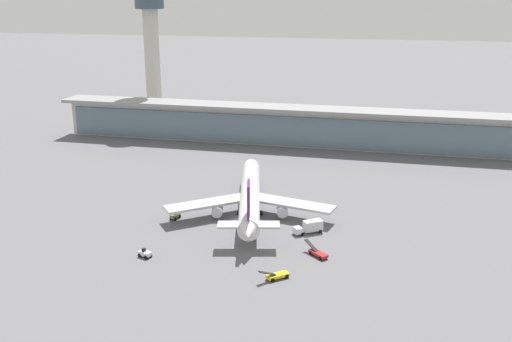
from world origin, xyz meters
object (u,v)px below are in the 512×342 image
service_truck_by_tail_white (310,226)px  safety_cone_alpha (254,240)px  control_tower (152,48)px  airliner_on_stand (250,196)px  service_truck_near_nose_yellow (277,275)px  service_truck_under_wing_olive (175,216)px  service_truck_on_taxiway_red (318,253)px  service_truck_mid_apron_white (145,254)px

service_truck_by_tail_white → safety_cone_alpha: 14.59m
service_truck_by_tail_white → control_tower: (-80.95, 97.75, 32.41)m
airliner_on_stand → service_truck_by_tail_white: size_ratio=7.88×
service_truck_near_nose_yellow → service_truck_by_tail_white: size_ratio=0.83×
service_truck_under_wing_olive → service_truck_by_tail_white: 35.50m
service_truck_near_nose_yellow → service_truck_on_taxiway_red: bearing=61.0°
service_truck_under_wing_olive → service_truck_by_tail_white: size_ratio=0.43×
service_truck_near_nose_yellow → control_tower: bearing=122.3°
service_truck_under_wing_olive → service_truck_by_tail_white: service_truck_by_tail_white is taller
service_truck_under_wing_olive → control_tower: (-45.48, 96.73, 33.23)m
airliner_on_stand → safety_cone_alpha: size_ratio=82.54×
airliner_on_stand → service_truck_mid_apron_white: 35.55m
service_truck_under_wing_olive → service_truck_mid_apron_white: (1.42, -22.73, 0.00)m
control_tower → service_truck_on_taxiway_red: bearing=-52.6°
service_truck_near_nose_yellow → service_truck_under_wing_olive: bearing=140.9°
service_truck_near_nose_yellow → control_tower: size_ratio=0.10×
airliner_on_stand → control_tower: 112.62m
safety_cone_alpha → service_truck_under_wing_olive: bearing=159.2°
service_truck_mid_apron_white → service_truck_on_taxiway_red: 38.64m
service_truck_by_tail_white → control_tower: bearing=129.6°
service_truck_near_nose_yellow → service_truck_under_wing_olive: 41.30m
service_truck_near_nose_yellow → service_truck_mid_apron_white: size_ratio=1.85×
airliner_on_stand → service_truck_on_taxiway_red: size_ratio=9.58×
service_truck_by_tail_white → service_truck_on_taxiway_red: 13.04m
service_truck_near_nose_yellow → service_truck_by_tail_white: bearing=82.2°
control_tower → airliner_on_stand: bearing=-54.3°
service_truck_mid_apron_white → service_truck_on_taxiway_red: bearing=13.7°
service_truck_by_tail_white → service_truck_on_taxiway_red: bearing=-74.5°
airliner_on_stand → control_tower: bearing=125.7°
service_truck_under_wing_olive → service_truck_on_taxiway_red: bearing=-19.2°
airliner_on_stand → service_truck_under_wing_olive: bearing=-154.9°
service_truck_on_taxiway_red → service_truck_by_tail_white: bearing=105.5°
service_truck_near_nose_yellow → service_truck_on_taxiway_red: 14.24m
airliner_on_stand → service_truck_on_taxiway_red: 30.63m
service_truck_on_taxiway_red → safety_cone_alpha: size_ratio=8.62×
service_truck_near_nose_yellow → control_tower: control_tower is taller
service_truck_on_taxiway_red → safety_cone_alpha: bearing=163.2°
service_truck_mid_apron_white → service_truck_by_tail_white: bearing=32.5°
service_truck_mid_apron_white → service_truck_near_nose_yellow: bearing=-6.1°
airliner_on_stand → safety_cone_alpha: bearing=-73.3°
service_truck_near_nose_yellow → service_truck_mid_apron_white: service_truck_near_nose_yellow is taller
service_truck_near_nose_yellow → safety_cone_alpha: (-8.85, 17.21, -0.49)m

